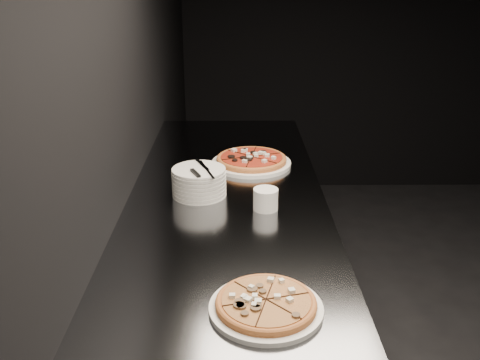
{
  "coord_description": "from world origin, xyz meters",
  "views": [
    {
      "loc": [
        -2.09,
        -1.71,
        1.73
      ],
      "look_at": [
        -2.08,
        0.1,
        1.0
      ],
      "focal_mm": 40.0,
      "sensor_mm": 36.0,
      "label": 1
    }
  ],
  "objects_px": {
    "counter": "(227,321)",
    "pizza_mushroom": "(266,305)",
    "ramekin": "(266,199)",
    "cutlery": "(201,169)",
    "plate_stack": "(199,182)",
    "pizza_tomato": "(251,160)"
  },
  "relations": [
    {
      "from": "counter",
      "to": "pizza_mushroom",
      "type": "xyz_separation_m",
      "value": [
        0.11,
        -0.58,
        0.48
      ]
    },
    {
      "from": "counter",
      "to": "ramekin",
      "type": "bearing_deg",
      "value": 11.35
    },
    {
      "from": "cutlery",
      "to": "plate_stack",
      "type": "bearing_deg",
      "value": 94.33
    },
    {
      "from": "counter",
      "to": "cutlery",
      "type": "distance_m",
      "value": 0.59
    },
    {
      "from": "pizza_tomato",
      "to": "cutlery",
      "type": "bearing_deg",
      "value": -120.14
    },
    {
      "from": "counter",
      "to": "pizza_mushroom",
      "type": "bearing_deg",
      "value": -79.27
    },
    {
      "from": "plate_stack",
      "to": "ramekin",
      "type": "relative_size",
      "value": 2.28
    },
    {
      "from": "pizza_mushroom",
      "to": "plate_stack",
      "type": "distance_m",
      "value": 0.77
    },
    {
      "from": "pizza_tomato",
      "to": "plate_stack",
      "type": "xyz_separation_m",
      "value": [
        -0.21,
        -0.33,
        0.03
      ]
    },
    {
      "from": "pizza_tomato",
      "to": "cutlery",
      "type": "distance_m",
      "value": 0.41
    },
    {
      "from": "counter",
      "to": "ramekin",
      "type": "height_order",
      "value": "ramekin"
    },
    {
      "from": "pizza_mushroom",
      "to": "pizza_tomato",
      "type": "height_order",
      "value": "pizza_tomato"
    },
    {
      "from": "counter",
      "to": "pizza_tomato",
      "type": "relative_size",
      "value": 6.24
    },
    {
      "from": "pizza_mushroom",
      "to": "cutlery",
      "type": "relative_size",
      "value": 1.46
    },
    {
      "from": "counter",
      "to": "pizza_tomato",
      "type": "height_order",
      "value": "pizza_tomato"
    },
    {
      "from": "pizza_mushroom",
      "to": "plate_stack",
      "type": "xyz_separation_m",
      "value": [
        -0.21,
        0.74,
        0.03
      ]
    },
    {
      "from": "counter",
      "to": "cutlery",
      "type": "xyz_separation_m",
      "value": [
        -0.1,
        0.15,
        0.57
      ]
    },
    {
      "from": "cutlery",
      "to": "ramekin",
      "type": "relative_size",
      "value": 2.42
    },
    {
      "from": "pizza_mushroom",
      "to": "cutlery",
      "type": "height_order",
      "value": "cutlery"
    },
    {
      "from": "pizza_mushroom",
      "to": "counter",
      "type": "bearing_deg",
      "value": 100.73
    },
    {
      "from": "pizza_mushroom",
      "to": "cutlery",
      "type": "xyz_separation_m",
      "value": [
        -0.21,
        0.73,
        0.09
      ]
    },
    {
      "from": "pizza_mushroom",
      "to": "cutlery",
      "type": "distance_m",
      "value": 0.76
    }
  ]
}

